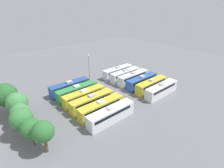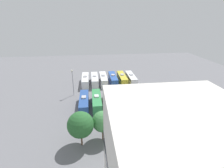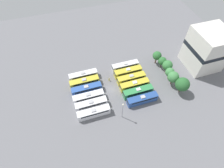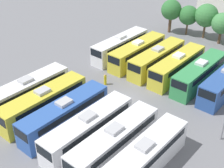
{
  "view_description": "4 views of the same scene",
  "coord_description": "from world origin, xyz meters",
  "px_view_note": "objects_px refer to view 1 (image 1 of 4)",
  "views": [
    {
      "loc": [
        -31.52,
        28.49,
        23.01
      ],
      "look_at": [
        1.51,
        -0.06,
        2.3
      ],
      "focal_mm": 28.0,
      "sensor_mm": 36.0,
      "label": 1
    },
    {
      "loc": [
        6.24,
        52.88,
        23.9
      ],
      "look_at": [
        -0.53,
        -1.9,
        2.36
      ],
      "focal_mm": 28.0,
      "sensor_mm": 36.0,
      "label": 2
    },
    {
      "loc": [
        37.38,
        -11.28,
        54.63
      ],
      "look_at": [
        -0.73,
        0.69,
        2.29
      ],
      "focal_mm": 28.0,
      "sensor_mm": 36.0,
      "label": 3
    },
    {
      "loc": [
        19.75,
        -26.24,
        21.99
      ],
      "look_at": [
        -1.76,
        -1.06,
        1.87
      ],
      "focal_mm": 50.0,
      "sensor_mm": 36.0,
      "label": 4
    }
  ],
  "objects_px": {
    "tree_1": "(31,128)",
    "tree_4": "(17,102)",
    "tree_0": "(43,132)",
    "tree_5": "(5,95)",
    "bus_6": "(111,114)",
    "bus_7": "(101,107)",
    "light_pole": "(89,63)",
    "bus_3": "(133,77)",
    "bus_4": "(125,75)",
    "bus_11": "(70,87)",
    "worker_person": "(125,98)",
    "bus_2": "(142,81)",
    "bus_5": "(118,72)",
    "bus_0": "(161,89)",
    "bus_8": "(92,101)",
    "tree_3": "(20,112)",
    "tree_2": "(21,119)",
    "bus_10": "(77,91)",
    "bus_9": "(84,96)",
    "bus_1": "(152,85)"
  },
  "relations": [
    {
      "from": "bus_6",
      "to": "tree_4",
      "type": "bearing_deg",
      "value": 47.77
    },
    {
      "from": "bus_2",
      "to": "bus_3",
      "type": "height_order",
      "value": "same"
    },
    {
      "from": "bus_10",
      "to": "light_pole",
      "type": "xyz_separation_m",
      "value": [
        7.07,
        -8.74,
        3.99
      ]
    },
    {
      "from": "light_pole",
      "to": "bus_2",
      "type": "bearing_deg",
      "value": -146.96
    },
    {
      "from": "bus_7",
      "to": "bus_11",
      "type": "xyz_separation_m",
      "value": [
        13.74,
        0.32,
        0.0
      ]
    },
    {
      "from": "bus_6",
      "to": "light_pole",
      "type": "bearing_deg",
      "value": -22.8
    },
    {
      "from": "light_pole",
      "to": "tree_1",
      "type": "xyz_separation_m",
      "value": [
        -17.04,
        23.37,
        -2.06
      ]
    },
    {
      "from": "bus_6",
      "to": "bus_9",
      "type": "distance_m",
      "value": 10.26
    },
    {
      "from": "bus_1",
      "to": "bus_9",
      "type": "xyz_separation_m",
      "value": [
        7.03,
        17.84,
        0.0
      ]
    },
    {
      "from": "tree_5",
      "to": "bus_0",
      "type": "bearing_deg",
      "value": -117.81
    },
    {
      "from": "bus_6",
      "to": "tree_5",
      "type": "xyz_separation_m",
      "value": [
        17.25,
        15.42,
        2.96
      ]
    },
    {
      "from": "bus_10",
      "to": "tree_2",
      "type": "relative_size",
      "value": 1.82
    },
    {
      "from": "tree_1",
      "to": "tree_4",
      "type": "xyz_separation_m",
      "value": [
        9.29,
        -0.42,
        0.65
      ]
    },
    {
      "from": "bus_10",
      "to": "bus_11",
      "type": "bearing_deg",
      "value": 3.85
    },
    {
      "from": "bus_1",
      "to": "bus_3",
      "type": "distance_m",
      "value": 7.12
    },
    {
      "from": "tree_1",
      "to": "bus_2",
      "type": "bearing_deg",
      "value": -84.56
    },
    {
      "from": "bus_2",
      "to": "tree_4",
      "type": "distance_m",
      "value": 32.73
    },
    {
      "from": "bus_6",
      "to": "bus_5",
      "type": "bearing_deg",
      "value": -45.88
    },
    {
      "from": "light_pole",
      "to": "tree_4",
      "type": "height_order",
      "value": "light_pole"
    },
    {
      "from": "bus_9",
      "to": "bus_5",
      "type": "bearing_deg",
      "value": -68.81
    },
    {
      "from": "bus_8",
      "to": "bus_4",
      "type": "bearing_deg",
      "value": -69.1
    },
    {
      "from": "bus_5",
      "to": "tree_5",
      "type": "distance_m",
      "value": 33.17
    },
    {
      "from": "bus_1",
      "to": "tree_2",
      "type": "relative_size",
      "value": 1.82
    },
    {
      "from": "bus_3",
      "to": "light_pole",
      "type": "height_order",
      "value": "light_pole"
    },
    {
      "from": "bus_0",
      "to": "bus_5",
      "type": "distance_m",
      "value": 17.27
    },
    {
      "from": "bus_3",
      "to": "bus_4",
      "type": "height_order",
      "value": "same"
    },
    {
      "from": "bus_1",
      "to": "bus_2",
      "type": "distance_m",
      "value": 3.51
    },
    {
      "from": "tree_5",
      "to": "tree_4",
      "type": "bearing_deg",
      "value": -164.9
    },
    {
      "from": "bus_1",
      "to": "bus_7",
      "type": "height_order",
      "value": "same"
    },
    {
      "from": "bus_9",
      "to": "tree_1",
      "type": "distance_m",
      "value": 16.22
    },
    {
      "from": "worker_person",
      "to": "light_pole",
      "type": "bearing_deg",
      "value": -1.4
    },
    {
      "from": "bus_8",
      "to": "tree_3",
      "type": "xyz_separation_m",
      "value": [
        3.07,
        14.69,
        1.92
      ]
    },
    {
      "from": "bus_3",
      "to": "tree_1",
      "type": "distance_m",
      "value": 33.3
    },
    {
      "from": "tree_1",
      "to": "tree_4",
      "type": "bearing_deg",
      "value": -2.57
    },
    {
      "from": "worker_person",
      "to": "tree_0",
      "type": "bearing_deg",
      "value": 98.93
    },
    {
      "from": "bus_5",
      "to": "tree_4",
      "type": "xyz_separation_m",
      "value": [
        -4.15,
        31.87,
        2.58
      ]
    },
    {
      "from": "bus_7",
      "to": "light_pole",
      "type": "xyz_separation_m",
      "value": [
        17.32,
        -8.65,
        3.99
      ]
    },
    {
      "from": "bus_7",
      "to": "tree_0",
      "type": "height_order",
      "value": "tree_0"
    },
    {
      "from": "tree_3",
      "to": "tree_2",
      "type": "bearing_deg",
      "value": 170.58
    },
    {
      "from": "bus_0",
      "to": "bus_8",
      "type": "height_order",
      "value": "same"
    },
    {
      "from": "tree_0",
      "to": "tree_5",
      "type": "bearing_deg",
      "value": 6.17
    },
    {
      "from": "bus_8",
      "to": "bus_1",
      "type": "bearing_deg",
      "value": -101.6
    },
    {
      "from": "bus_11",
      "to": "tree_2",
      "type": "distance_m",
      "value": 18.31
    },
    {
      "from": "tree_1",
      "to": "tree_5",
      "type": "distance_m",
      "value": 13.65
    },
    {
      "from": "bus_10",
      "to": "tree_0",
      "type": "distance_m",
      "value": 18.94
    },
    {
      "from": "bus_7",
      "to": "worker_person",
      "type": "bearing_deg",
      "value": -84.82
    },
    {
      "from": "bus_7",
      "to": "tree_3",
      "type": "height_order",
      "value": "tree_3"
    },
    {
      "from": "bus_3",
      "to": "tree_3",
      "type": "distance_m",
      "value": 32.61
    },
    {
      "from": "bus_1",
      "to": "bus_11",
      "type": "distance_m",
      "value": 22.84
    },
    {
      "from": "bus_1",
      "to": "bus_2",
      "type": "height_order",
      "value": "same"
    }
  ]
}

